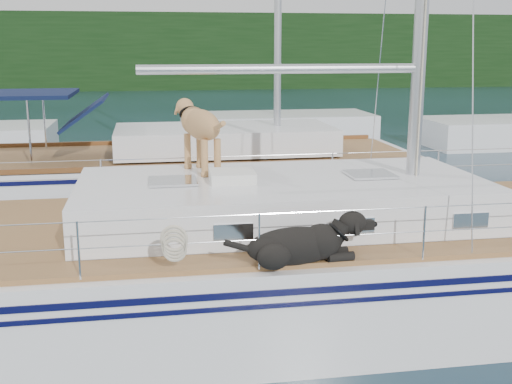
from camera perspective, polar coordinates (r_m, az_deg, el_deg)
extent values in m
plane|color=black|center=(8.74, -3.07, -10.70)|extent=(120.00, 120.00, 0.00)
cube|color=black|center=(52.97, -8.92, 12.24)|extent=(90.00, 3.00, 6.00)
cube|color=#595147|center=(54.24, -8.85, 9.71)|extent=(92.00, 1.00, 1.20)
cube|color=silver|center=(8.55, -3.11, -7.63)|extent=(12.00, 3.80, 1.40)
cube|color=olive|center=(8.32, -3.17, -2.92)|extent=(11.52, 3.50, 0.06)
cube|color=silver|center=(8.37, 2.25, -0.66)|extent=(5.20, 2.50, 0.55)
cylinder|color=silver|center=(8.14, 2.36, 10.88)|extent=(3.60, 0.12, 0.12)
cylinder|color=silver|center=(6.50, -1.46, -2.07)|extent=(10.56, 0.01, 0.01)
cylinder|color=silver|center=(9.89, -4.37, 3.11)|extent=(10.56, 0.01, 0.01)
cube|color=blue|center=(9.48, -11.82, -0.87)|extent=(0.67, 0.52, 0.05)
cube|color=silver|center=(8.09, -2.12, 1.38)|extent=(0.57, 0.47, 0.14)
torus|color=beige|center=(6.45, -7.30, -4.12)|extent=(0.36, 0.17, 0.35)
cube|color=silver|center=(14.50, -7.49, 0.67)|extent=(11.00, 3.50, 1.30)
cube|color=olive|center=(14.38, -7.56, 3.21)|extent=(10.56, 3.29, 0.06)
cube|color=silver|center=(14.41, -2.82, 4.74)|extent=(4.80, 2.30, 0.55)
cube|color=#0D1736|center=(14.45, -20.64, 8.15)|extent=(2.40, 2.30, 0.08)
cube|color=silver|center=(24.65, 1.86, 5.70)|extent=(7.20, 3.00, 1.10)
cube|color=silver|center=(24.80, 21.82, 4.83)|extent=(6.40, 3.00, 1.10)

